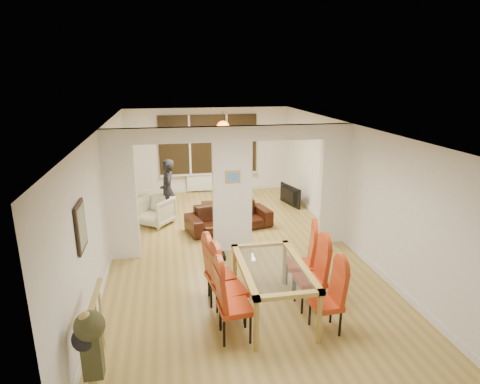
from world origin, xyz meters
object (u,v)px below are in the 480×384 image
object	(u,v)px
dining_table	(272,289)
dining_chair_rb	(310,275)
dining_chair_lb	(230,286)
bowl	(222,201)
dining_chair_lc	(220,271)
dining_chair_rc	(301,260)
person	(168,191)
dining_chair_la	(235,302)
television	(287,196)
coffee_table	(219,206)
sofa	(229,217)
dining_chair_ra	(326,299)
armchair	(155,211)
bottle	(218,198)

from	to	relation	value
dining_table	dining_chair_rb	size ratio (longest dim) A/B	1.61
dining_chair_lb	bowl	distance (m)	5.15
dining_chair_lc	bowl	xyz separation A→B (m)	(0.68, 4.59, -0.29)
dining_chair_rc	person	xyz separation A→B (m)	(-2.16, 3.86, 0.23)
dining_chair_la	television	world-z (taller)	dining_chair_la
coffee_table	dining_table	bearing A→B (deg)	-88.40
dining_chair_rb	sofa	world-z (taller)	dining_chair_rb
dining_chair_lb	sofa	xyz separation A→B (m)	(0.56, 3.65, -0.26)
dining_chair_lb	television	distance (m)	5.67
dining_chair_ra	sofa	bearing A→B (deg)	97.08
dining_chair_lc	dining_table	bearing A→B (deg)	-44.25
dining_chair_lb	dining_chair_ra	xyz separation A→B (m)	(1.29, -0.55, -0.04)
dining_chair_lc	television	bearing A→B (deg)	50.67
dining_table	dining_chair_rb	xyz separation A→B (m)	(0.63, 0.07, 0.13)
dining_chair_ra	bowl	world-z (taller)	dining_chair_ra
dining_table	dining_chair_lc	world-z (taller)	dining_chair_lc
dining_table	coffee_table	distance (m)	5.01
sofa	person	bearing A→B (deg)	136.15
television	bowl	distance (m)	1.85
dining_chair_lb	dining_chair_rb	xyz separation A→B (m)	(1.29, 0.10, -0.01)
dining_chair_ra	armchair	size ratio (longest dim) A/B	1.35
bottle	dining_chair_ra	bearing A→B (deg)	-81.63
dining_chair_la	dining_chair_rb	world-z (taller)	dining_chair_la
dining_chair_lc	dining_chair_rb	bearing A→B (deg)	-27.55
armchair	dining_chair_lb	bearing A→B (deg)	-36.64
dining_chair_rb	armchair	xyz separation A→B (m)	(-2.46, 4.17, -0.20)
dining_chair_rb	television	xyz separation A→B (m)	(1.17, 5.01, -0.26)
dining_table	dining_chair_ra	world-z (taller)	dining_chair_ra
armchair	bowl	size ratio (longest dim) A/B	3.80
armchair	dining_chair_la	bearing A→B (deg)	-38.17
dining_chair_la	armchair	world-z (taller)	dining_chair_la
dining_chair_rb	dining_chair_rc	size ratio (longest dim) A/B	0.98
bottle	dining_table	bearing A→B (deg)	-87.85
sofa	armchair	distance (m)	1.84
dining_chair_lc	coffee_table	world-z (taller)	dining_chair_lc
person	television	bearing A→B (deg)	96.94
dining_chair_rb	coffee_table	xyz separation A→B (m)	(-0.77, 4.93, -0.43)
dining_chair_lb	dining_chair_rb	size ratio (longest dim) A/B	1.02
dining_table	person	distance (m)	4.71
dining_table	coffee_table	bearing A→B (deg)	91.60
dining_chair_lb	bowl	bearing A→B (deg)	70.97
dining_table	dining_chair_rc	xyz separation A→B (m)	(0.66, 0.59, 0.15)
dining_chair_rc	dining_chair_lb	bearing A→B (deg)	-140.97
bowl	dining_chair_la	bearing A→B (deg)	-96.23
person	bowl	bearing A→B (deg)	109.97
coffee_table	sofa	bearing A→B (deg)	-88.10
dining_chair_rb	television	size ratio (longest dim) A/B	1.10
dining_chair_lb	sofa	distance (m)	3.70
dining_chair_la	sofa	size ratio (longest dim) A/B	0.55
dining_chair_lc	bottle	xyz separation A→B (m)	(0.55, 4.49, -0.16)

